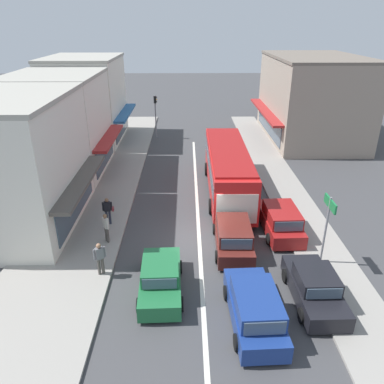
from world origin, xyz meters
The scene contains 19 objects.
ground_plane centered at (0.00, 0.00, 0.00)m, with size 140.00×140.00×0.00m, color #3F3F42.
lane_centre_line centered at (0.00, 4.00, 0.00)m, with size 0.20×28.00×0.01m, color silver.
sidewalk_left centered at (-6.80, 6.00, 0.07)m, with size 5.20×44.00×0.14m, color gray.
kerb_right centered at (6.20, 6.00, 0.06)m, with size 2.80×44.00×0.12m, color gray.
shopfront_corner_near centered at (-10.18, 2.06, 3.71)m, with size 7.40×8.70×7.42m.
shopfront_mid_block centered at (-10.18, 10.47, 3.70)m, with size 7.34×7.70×7.42m.
shopfront_far_end centered at (-10.18, 18.89, 3.93)m, with size 7.34×8.44×7.86m.
building_right_far centered at (11.48, 19.33, 3.93)m, with size 8.93×12.93×7.88m.
city_bus centered at (2.09, 6.13, 1.88)m, with size 2.81×10.88×3.23m.
wagon_behind_bus_near centered at (1.94, -6.02, 0.75)m, with size 2.09×4.57×1.58m.
wagon_behind_bus_mid centered at (1.72, -0.72, 0.75)m, with size 2.01×4.54×1.58m.
sedan_adjacent_lane_lead centered at (-1.81, -4.06, 0.66)m, with size 2.00×4.25×1.47m.
parked_sedan_kerb_front centered at (4.68, -4.74, 0.66)m, with size 1.95×4.23×1.47m.
parked_wagon_kerb_second centered at (4.52, 0.92, 0.75)m, with size 2.04×4.55×1.58m.
traffic_light_downstreet centered at (-3.71, 19.44, 2.85)m, with size 0.33×0.24×4.20m.
directional_road_sign centered at (5.86, -2.14, 2.68)m, with size 0.10×1.40×3.60m.
pedestrian_with_handbag_near centered at (-5.17, 1.73, 1.07)m, with size 0.65×0.29×1.63m.
pedestrian_browsing_midblock centered at (-4.90, -0.17, 1.07)m, with size 0.39×0.48×1.63m.
pedestrian_far_walker centered at (-4.64, -2.96, 1.07)m, with size 0.50×0.37×1.63m.
Camera 1 is at (-0.63, -17.23, 10.88)m, focal length 35.00 mm.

